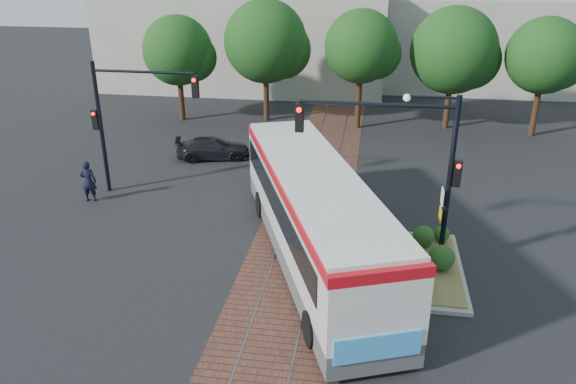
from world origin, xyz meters
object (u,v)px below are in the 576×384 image
city_bus (314,212)px  signal_pole_left (123,111)px  officer (88,181)px  signal_pole_main (413,156)px  parked_car (213,148)px  traffic_island (432,261)px

city_bus → signal_pole_left: (-9.03, 4.85, 1.95)m
signal_pole_left → officer: bearing=-139.1°
city_bus → signal_pole_main: bearing=-20.3°
parked_car → traffic_island: bearing=-148.1°
signal_pole_main → officer: 14.48m
signal_pole_main → traffic_island: bearing=-5.4°
officer → signal_pole_main: bearing=154.2°
traffic_island → officer: size_ratio=2.77×
signal_pole_left → parked_car: (2.46, 5.04, -3.29)m
traffic_island → parked_car: (-10.73, 9.94, 0.24)m
city_bus → signal_pole_main: signal_pole_main is taller
parked_car → signal_pole_main: bearing=-150.5°
city_bus → officer: bearing=139.9°
traffic_island → signal_pole_main: size_ratio=0.87×
signal_pole_main → parked_car: bearing=134.8°
officer → parked_car: officer is taller
signal_pole_left → parked_car: size_ratio=1.52×
traffic_island → officer: bearing=165.9°
city_bus → traffic_island: city_bus is taller
signal_pole_main → signal_pole_left: size_ratio=1.00×
city_bus → traffic_island: size_ratio=2.48×
city_bus → signal_pole_main: 3.91m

